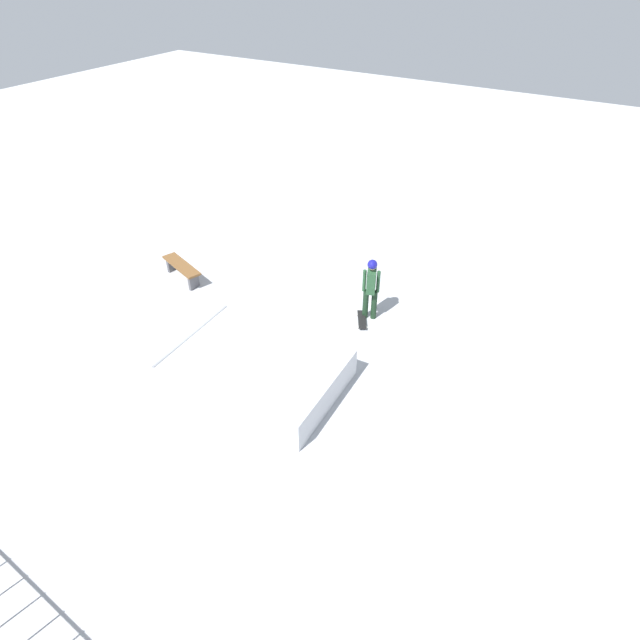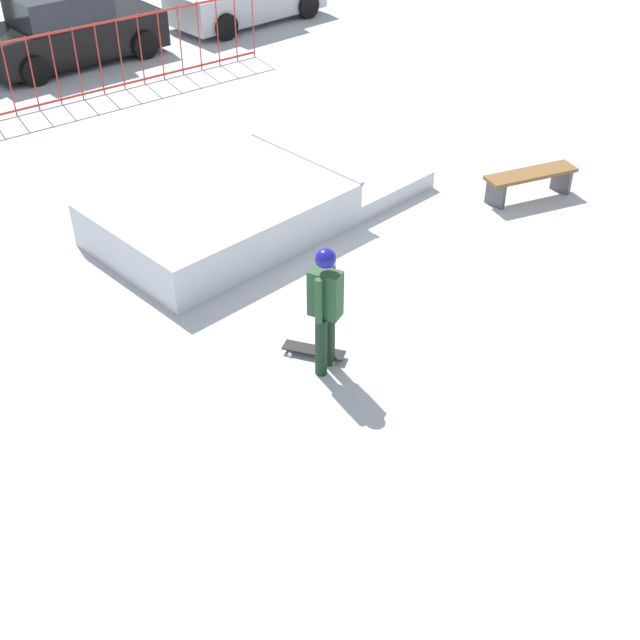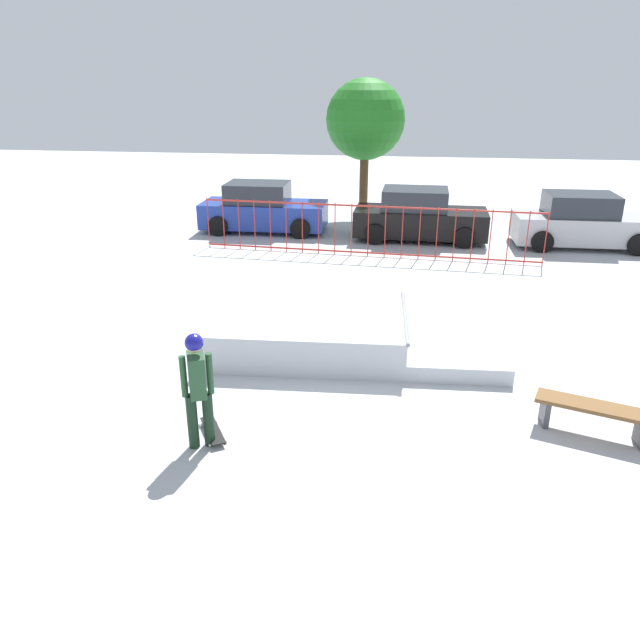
# 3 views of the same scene
# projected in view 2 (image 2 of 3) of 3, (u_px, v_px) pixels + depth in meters

# --- Properties ---
(ground_plane) EXTENTS (60.00, 60.00, 0.00)m
(ground_plane) POSITION_uv_depth(u_px,v_px,m) (264.00, 224.00, 13.38)
(ground_plane) COLOR #B7BABF
(skate_ramp) EXTENTS (5.51, 2.84, 0.74)m
(skate_ramp) POSITION_uv_depth(u_px,v_px,m) (244.00, 206.00, 13.19)
(skate_ramp) COLOR silver
(skate_ramp) RESTS_ON ground
(skater) EXTENTS (0.41, 0.44, 1.73)m
(skater) POSITION_uv_depth(u_px,v_px,m) (325.00, 301.00, 9.86)
(skater) COLOR black
(skater) RESTS_ON ground
(skateboard) EXTENTS (0.58, 0.79, 0.09)m
(skateboard) POSITION_uv_depth(u_px,v_px,m) (314.00, 350.00, 10.61)
(skateboard) COLOR black
(skateboard) RESTS_ON ground
(perimeter_fence) EXTENTS (9.67, 0.70, 1.50)m
(perimeter_fence) POSITION_uv_depth(u_px,v_px,m) (55.00, 68.00, 16.97)
(perimeter_fence) COLOR #B22D23
(perimeter_fence) RESTS_ON ground
(park_bench) EXTENTS (1.64, 0.90, 0.48)m
(park_bench) POSITION_uv_depth(u_px,v_px,m) (530.00, 179.00, 13.86)
(park_bench) COLOR brown
(park_bench) RESTS_ON ground
(parked_car_black) EXTENTS (4.15, 2.02, 1.60)m
(parked_car_black) POSITION_uv_depth(u_px,v_px,m) (69.00, 30.00, 19.08)
(parked_car_black) COLOR black
(parked_car_black) RESTS_ON ground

